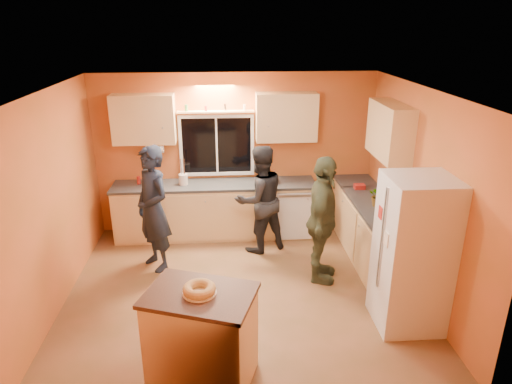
{
  "coord_description": "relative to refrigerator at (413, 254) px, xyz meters",
  "views": [
    {
      "loc": [
        -0.19,
        -5.17,
        3.36
      ],
      "look_at": [
        0.22,
        0.4,
        1.23
      ],
      "focal_mm": 32.0,
      "sensor_mm": 36.0,
      "label": 1
    }
  ],
  "objects": [
    {
      "name": "back_counter",
      "position": [
        -1.88,
        2.5,
        -0.45
      ],
      "size": [
        4.23,
        0.62,
        0.9
      ],
      "color": "#E1B376",
      "rests_on": "ground"
    },
    {
      "name": "bundt_pastry",
      "position": [
        -2.34,
        -0.72,
        0.12
      ],
      "size": [
        0.31,
        0.31,
        0.09
      ],
      "primitive_type": "torus",
      "color": "tan",
      "rests_on": "island"
    },
    {
      "name": "mixing_bowl",
      "position": [
        -1.4,
        2.5,
        0.04
      ],
      "size": [
        0.45,
        0.45,
        0.08
      ],
      "primitive_type": "imported",
      "rotation": [
        0.0,
        0.0,
        0.43
      ],
      "color": "black",
      "rests_on": "back_counter"
    },
    {
      "name": "red_box",
      "position": [
        -0.0,
        2.1,
        0.04
      ],
      "size": [
        0.16,
        0.12,
        0.07
      ],
      "primitive_type": "cube",
      "rotation": [
        0.0,
        0.0,
        -0.02
      ],
      "color": "#A72019",
      "rests_on": "right_counter"
    },
    {
      "name": "potted_plant",
      "position": [
        0.06,
        1.39,
        0.16
      ],
      "size": [
        0.34,
        0.31,
        0.31
      ],
      "primitive_type": "imported",
      "rotation": [
        0.0,
        0.0,
        -0.26
      ],
      "color": "gray",
      "rests_on": "right_counter"
    },
    {
      "name": "ground",
      "position": [
        -1.89,
        0.8,
        -0.9
      ],
      "size": [
        4.5,
        4.5,
        0.0
      ],
      "primitive_type": "plane",
      "color": "brown",
      "rests_on": "ground"
    },
    {
      "name": "right_counter",
      "position": [
        0.06,
        1.3,
        -0.45
      ],
      "size": [
        0.62,
        1.84,
        0.9
      ],
      "color": "#E1B376",
      "rests_on": "ground"
    },
    {
      "name": "room_shell",
      "position": [
        -1.77,
        1.21,
        0.72
      ],
      "size": [
        4.54,
        4.04,
        2.61
      ],
      "color": "#DC6638",
      "rests_on": "ground"
    },
    {
      "name": "refrigerator",
      "position": [
        0.0,
        0.0,
        0.0
      ],
      "size": [
        0.72,
        0.7,
        1.8
      ],
      "primitive_type": "cube",
      "color": "silver",
      "rests_on": "ground"
    },
    {
      "name": "person_right",
      "position": [
        -0.81,
        1.02,
        -0.03
      ],
      "size": [
        0.7,
        1.1,
        1.75
      ],
      "primitive_type": "imported",
      "rotation": [
        0.0,
        0.0,
        1.29
      ],
      "color": "#363A25",
      "rests_on": "ground"
    },
    {
      "name": "island",
      "position": [
        -2.34,
        -0.72,
        -0.41
      ],
      "size": [
        1.17,
        0.98,
        0.97
      ],
      "rotation": [
        0.0,
        0.0,
        -0.34
      ],
      "color": "#E1B376",
      "rests_on": "ground"
    },
    {
      "name": "person_left",
      "position": [
        -3.08,
        1.52,
        -0.0
      ],
      "size": [
        0.74,
        0.78,
        1.79
      ],
      "primitive_type": "imported",
      "rotation": [
        0.0,
        0.0,
        -0.93
      ],
      "color": "black",
      "rests_on": "ground"
    },
    {
      "name": "utensil_crock",
      "position": [
        -2.73,
        2.5,
        0.09
      ],
      "size": [
        0.14,
        0.14,
        0.17
      ],
      "primitive_type": "cylinder",
      "color": "beige",
      "rests_on": "back_counter"
    },
    {
      "name": "person_center",
      "position": [
        -1.56,
        1.95,
        -0.07
      ],
      "size": [
        0.99,
        0.91,
        1.66
      ],
      "primitive_type": "imported",
      "rotation": [
        0.0,
        0.0,
        3.57
      ],
      "color": "black",
      "rests_on": "ground"
    }
  ]
}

